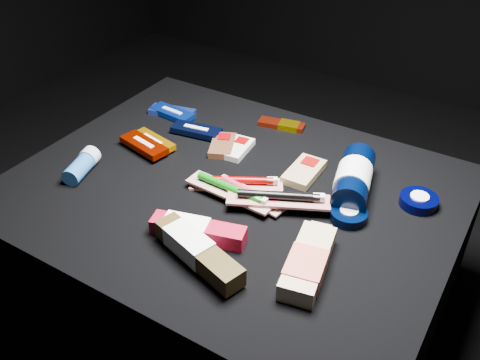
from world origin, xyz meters
The scene contains 22 objects.
ground centered at (0.00, 0.00, 0.00)m, with size 3.00×3.00×0.00m, color black.
cloth_table centered at (0.00, 0.00, 0.20)m, with size 0.98×0.78×0.40m, color black.
luna_bar_0 centered at (-0.33, 0.20, 0.41)m, with size 0.13×0.07×0.02m.
luna_bar_1 centered at (-0.32, 0.19, 0.41)m, with size 0.13×0.06×0.02m.
luna_bar_2 centered at (-0.20, 0.15, 0.41)m, with size 0.14×0.07×0.02m.
luna_bar_3 centered at (-0.26, 0.04, 0.41)m, with size 0.13×0.07×0.02m.
luna_bar_4 centered at (-0.27, 0.01, 0.42)m, with size 0.14×0.08×0.02m.
clif_bar_0 centered at (-0.11, 0.13, 0.41)m, with size 0.09×0.12×0.02m.
clif_bar_1 centered at (-0.07, 0.14, 0.41)m, with size 0.06×0.11×0.02m.
clif_bar_2 centered at (0.12, 0.13, 0.41)m, with size 0.07×0.12×0.02m.
power_bar centered at (-0.03, 0.30, 0.41)m, with size 0.13×0.06×0.02m.
lotion_bottle centered at (0.24, 0.12, 0.44)m, with size 0.12×0.24×0.08m.
cream_tin_upper centered at (0.38, 0.16, 0.41)m, with size 0.08×0.08×0.03m.
cream_tin_lower centered at (0.27, 0.03, 0.41)m, with size 0.08×0.08×0.02m.
bodywash_bottle centered at (0.26, -0.15, 0.42)m, with size 0.10×0.20×0.04m.
deodorant_stick centered at (-0.33, -0.14, 0.42)m, with size 0.07×0.12×0.05m.
toothbrush_pack_0 centered at (0.01, 0.01, 0.41)m, with size 0.21×0.15×0.02m.
toothbrush_pack_1 centered at (0.06, -0.02, 0.41)m, with size 0.19×0.07×0.02m.
toothbrush_pack_2 centered at (0.02, -0.04, 0.42)m, with size 0.22×0.06×0.02m.
toothbrush_pack_3 centered at (0.13, -0.01, 0.43)m, with size 0.22×0.14×0.02m.
toothpaste_carton_red centered at (0.02, -0.18, 0.42)m, with size 0.20×0.09×0.04m.
toothpaste_carton_green centered at (0.06, -0.23, 0.43)m, with size 0.22×0.11×0.04m.
Camera 1 is at (0.53, -0.82, 1.12)m, focal length 40.00 mm.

